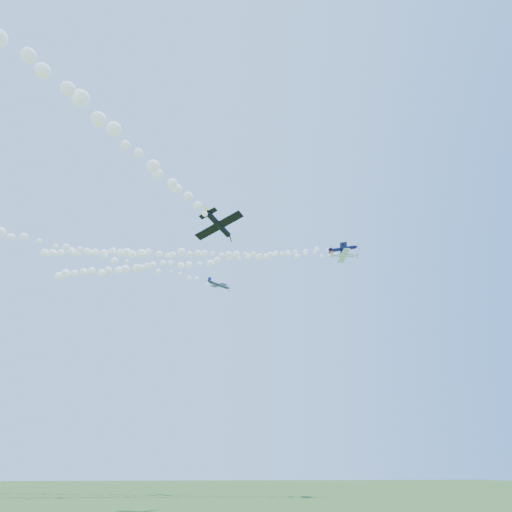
{
  "coord_description": "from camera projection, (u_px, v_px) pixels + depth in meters",
  "views": [
    {
      "loc": [
        -3.42,
        -86.95,
        4.82
      ],
      "look_at": [
        5.39,
        -6.08,
        45.31
      ],
      "focal_mm": 30.0,
      "sensor_mm": 36.0,
      "label": 1
    }
  ],
  "objects": [
    {
      "name": "smoke_trail_navy",
      "position": [
        186.0,
        263.0,
        105.06
      ],
      "size": [
        68.95,
        23.28,
        2.83
      ],
      "primitive_type": null,
      "color": "white"
    },
    {
      "name": "plane_grey",
      "position": [
        219.0,
        285.0,
        102.56
      ],
      "size": [
        6.01,
        6.34,
        2.34
      ],
      "rotation": [
        0.23,
        0.07,
        0.5
      ],
      "color": "#3D4359"
    },
    {
      "name": "smoke_trail_grey",
      "position": [
        68.0,
        248.0,
        84.67
      ],
      "size": [
        57.75,
        32.59,
        2.94
      ],
      "primitive_type": null,
      "color": "white"
    },
    {
      "name": "plane_black",
      "position": [
        219.0,
        225.0,
        66.91
      ],
      "size": [
        7.55,
        7.2,
        3.15
      ],
      "rotation": [
        -0.32,
        0.09,
        1.01
      ],
      "color": "black"
    },
    {
      "name": "smoke_trail_white",
      "position": [
        190.0,
        254.0,
        96.64
      ],
      "size": [
        66.1,
        6.71,
        2.87
      ],
      "primitive_type": null,
      "color": "white"
    },
    {
      "name": "plane_white",
      "position": [
        343.0,
        255.0,
        98.09
      ],
      "size": [
        6.72,
        7.08,
        2.14
      ],
      "rotation": [
        -0.02,
        0.02,
        -0.07
      ],
      "color": "white"
    },
    {
      "name": "plane_navy",
      "position": [
        343.0,
        249.0,
        98.58
      ],
      "size": [
        7.19,
        7.62,
        1.93
      ],
      "rotation": [
        0.06,
        -0.07,
        -0.3
      ],
      "color": "#0C0F37"
    },
    {
      "name": "ground",
      "position": [
        222.0,
        499.0,
        75.57
      ],
      "size": [
        260.0,
        260.0,
        0.0
      ],
      "primitive_type": "plane",
      "color": "#2D501E",
      "rests_on": "ground"
    }
  ]
}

